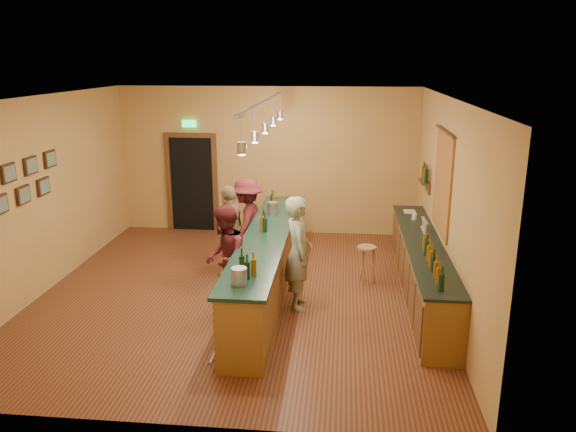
# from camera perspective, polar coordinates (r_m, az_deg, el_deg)

# --- Properties ---
(floor) EXTENTS (7.00, 7.00, 0.00)m
(floor) POSITION_cam_1_polar(r_m,az_deg,el_deg) (9.45, -4.89, -7.82)
(floor) COLOR #4F2616
(floor) RESTS_ON ground
(ceiling) EXTENTS (6.50, 7.00, 0.02)m
(ceiling) POSITION_cam_1_polar(r_m,az_deg,el_deg) (8.68, -5.38, 11.91)
(ceiling) COLOR silver
(ceiling) RESTS_ON wall_back
(wall_back) EXTENTS (6.50, 0.02, 3.20)m
(wall_back) POSITION_cam_1_polar(r_m,az_deg,el_deg) (12.31, -2.10, 5.59)
(wall_back) COLOR #B38F43
(wall_back) RESTS_ON floor
(wall_front) EXTENTS (6.50, 0.02, 3.20)m
(wall_front) POSITION_cam_1_polar(r_m,az_deg,el_deg) (5.70, -11.68, -6.98)
(wall_front) COLOR #B38F43
(wall_front) RESTS_ON floor
(wall_left) EXTENTS (0.02, 7.00, 3.20)m
(wall_left) POSITION_cam_1_polar(r_m,az_deg,el_deg) (10.06, -23.65, 1.94)
(wall_left) COLOR #B38F43
(wall_left) RESTS_ON floor
(wall_right) EXTENTS (0.02, 7.00, 3.20)m
(wall_right) POSITION_cam_1_polar(r_m,az_deg,el_deg) (8.92, 15.85, 1.06)
(wall_right) COLOR #B38F43
(wall_right) RESTS_ON floor
(doorway) EXTENTS (1.15, 0.09, 2.48)m
(doorway) POSITION_cam_1_polar(r_m,az_deg,el_deg) (12.72, -9.72, 3.53)
(doorway) COLOR black
(doorway) RESTS_ON wall_back
(tapestry) EXTENTS (0.03, 1.40, 1.60)m
(tapestry) POSITION_cam_1_polar(r_m,az_deg,el_deg) (9.25, 15.43, 3.19)
(tapestry) COLOR maroon
(tapestry) RESTS_ON wall_right
(bottle_shelf) EXTENTS (0.17, 0.55, 0.54)m
(bottle_shelf) POSITION_cam_1_polar(r_m,az_deg,el_deg) (10.73, 13.77, 3.98)
(bottle_shelf) COLOR #4F2817
(bottle_shelf) RESTS_ON wall_right
(picture_grid) EXTENTS (0.06, 2.20, 0.70)m
(picture_grid) POSITION_cam_1_polar(r_m,az_deg,el_deg) (9.33, -25.86, 2.91)
(picture_grid) COLOR #382111
(picture_grid) RESTS_ON wall_left
(back_counter) EXTENTS (0.60, 4.55, 1.27)m
(back_counter) POSITION_cam_1_polar(r_m,az_deg,el_deg) (9.38, 13.46, -5.20)
(back_counter) COLOR brown
(back_counter) RESTS_ON floor
(tasting_bar) EXTENTS (0.73, 5.10, 1.38)m
(tasting_bar) POSITION_cam_1_polar(r_m,az_deg,el_deg) (9.15, -2.21, -4.48)
(tasting_bar) COLOR brown
(tasting_bar) RESTS_ON floor
(pendant_track) EXTENTS (0.11, 4.60, 0.50)m
(pendant_track) POSITION_cam_1_polar(r_m,az_deg,el_deg) (8.63, -2.36, 10.50)
(pendant_track) COLOR silver
(pendant_track) RESTS_ON ceiling
(bartender) EXTENTS (0.53, 0.71, 1.78)m
(bartender) POSITION_cam_1_polar(r_m,az_deg,el_deg) (8.62, 1.05, -3.76)
(bartender) COLOR gray
(bartender) RESTS_ON floor
(customer_a) EXTENTS (0.70, 0.86, 1.66)m
(customer_a) POSITION_cam_1_polar(r_m,az_deg,el_deg) (8.61, -6.40, -4.32)
(customer_a) COLOR #59191E
(customer_a) RESTS_ON floor
(customer_b) EXTENTS (0.55, 1.03, 1.66)m
(customer_b) POSITION_cam_1_polar(r_m,az_deg,el_deg) (9.92, -5.88, -1.57)
(customer_b) COLOR #997A51
(customer_b) RESTS_ON floor
(customer_c) EXTENTS (0.77, 1.16, 1.66)m
(customer_c) POSITION_cam_1_polar(r_m,az_deg,el_deg) (10.42, -4.20, -0.67)
(customer_c) COLOR #59191E
(customer_c) RESTS_ON floor
(bar_stool) EXTENTS (0.33, 0.33, 0.67)m
(bar_stool) POSITION_cam_1_polar(r_m,az_deg,el_deg) (9.72, 7.99, -3.90)
(bar_stool) COLOR #906441
(bar_stool) RESTS_ON floor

